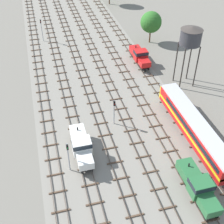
# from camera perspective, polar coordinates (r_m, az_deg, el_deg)

# --- Properties ---
(ground_plane) EXTENTS (480.00, 480.00, 0.00)m
(ground_plane) POSITION_cam_1_polar(r_m,az_deg,el_deg) (70.81, -5.10, 10.68)
(ground_plane) COLOR slate
(ballast_bed) EXTENTS (25.66, 176.00, 0.01)m
(ballast_bed) POSITION_cam_1_polar(r_m,az_deg,el_deg) (70.81, -5.10, 10.68)
(ballast_bed) COLOR gray
(ballast_bed) RESTS_ON ground
(track_far_left) EXTENTS (2.40, 126.00, 0.29)m
(track_far_left) POSITION_cam_1_polar(r_m,az_deg,el_deg) (70.89, -14.00, 9.81)
(track_far_left) COLOR #47382D
(track_far_left) RESTS_ON ground
(track_left) EXTENTS (2.40, 126.00, 0.29)m
(track_left) POSITION_cam_1_polar(r_m,az_deg,el_deg) (70.99, -10.50, 10.37)
(track_left) COLOR #47382D
(track_left) RESTS_ON ground
(track_centre_left) EXTENTS (2.40, 126.00, 0.29)m
(track_centre_left) POSITION_cam_1_polar(r_m,az_deg,el_deg) (71.35, -7.00, 10.89)
(track_centre_left) COLOR #47382D
(track_centre_left) RESTS_ON ground
(track_centre) EXTENTS (2.40, 126.00, 0.29)m
(track_centre) POSITION_cam_1_polar(r_m,az_deg,el_deg) (71.97, -3.54, 11.36)
(track_centre) COLOR #47382D
(track_centre) RESTS_ON ground
(track_centre_right) EXTENTS (2.40, 126.00, 0.29)m
(track_centre_right) POSITION_cam_1_polar(r_m,az_deg,el_deg) (72.84, -0.14, 11.79)
(track_centre_right) COLOR #47382D
(track_centre_right) RESTS_ON ground
(track_right) EXTENTS (2.40, 126.00, 0.29)m
(track_right) POSITION_cam_1_polar(r_m,az_deg,el_deg) (73.96, 3.18, 12.17)
(track_right) COLOR #47382D
(track_right) RESTS_ON ground
(shunter_loco_centre_right_nearest) EXTENTS (2.74, 8.46, 3.10)m
(shunter_loco_centre_right_nearest) POSITION_cam_1_polar(r_m,az_deg,el_deg) (40.54, 16.09, -13.29)
(shunter_loco_centre_right_nearest) COLOR #286638
(shunter_loco_centre_right_nearest) RESTS_ON ground
(diesel_railcar_right_near) EXTENTS (2.96, 20.50, 3.80)m
(diesel_railcar_right_near) POSITION_cam_1_polar(r_m,az_deg,el_deg) (47.56, 15.34, -2.74)
(diesel_railcar_right_near) COLOR red
(diesel_railcar_right_near) RESTS_ON ground
(shunter_loco_left_mid) EXTENTS (2.74, 8.46, 3.10)m
(shunter_loco_left_mid) POSITION_cam_1_polar(r_m,az_deg,el_deg) (44.01, -5.85, -6.33)
(shunter_loco_left_mid) COLOR white
(shunter_loco_left_mid) RESTS_ON ground
(shunter_loco_right_midfar) EXTENTS (2.74, 8.46, 3.10)m
(shunter_loco_right_midfar) POSITION_cam_1_polar(r_m,az_deg,el_deg) (66.45, 5.34, 10.65)
(shunter_loco_right_midfar) COLOR red
(shunter_loco_right_midfar) RESTS_ON ground
(water_tower) EXTENTS (4.06, 4.06, 11.79)m
(water_tower) POSITION_cam_1_polar(r_m,az_deg,el_deg) (57.35, 14.74, 13.65)
(water_tower) COLOR #2D2826
(water_tower) RESTS_ON ground
(signal_post_nearest) EXTENTS (0.28, 0.47, 5.60)m
(signal_post_nearest) POSITION_cam_1_polar(r_m,az_deg,el_deg) (77.78, -13.25, 15.35)
(signal_post_nearest) COLOR gray
(signal_post_nearest) RESTS_ON ground
(signal_post_near) EXTENTS (0.28, 0.47, 5.20)m
(signal_post_near) POSITION_cam_1_polar(r_m,az_deg,el_deg) (41.24, -8.32, -7.89)
(signal_post_near) COLOR gray
(signal_post_near) RESTS_ON ground
(signal_post_mid) EXTENTS (0.28, 0.47, 4.85)m
(signal_post_mid) POSITION_cam_1_polar(r_m,az_deg,el_deg) (48.41, 0.42, 0.53)
(signal_post_mid) COLOR gray
(signal_post_mid) RESTS_ON ground
(lineside_tree_2) EXTENTS (5.07, 5.07, 7.70)m
(lineside_tree_2) POSITION_cam_1_polar(r_m,az_deg,el_deg) (75.22, 7.42, 16.56)
(lineside_tree_2) COLOR #4C331E
(lineside_tree_2) RESTS_ON ground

